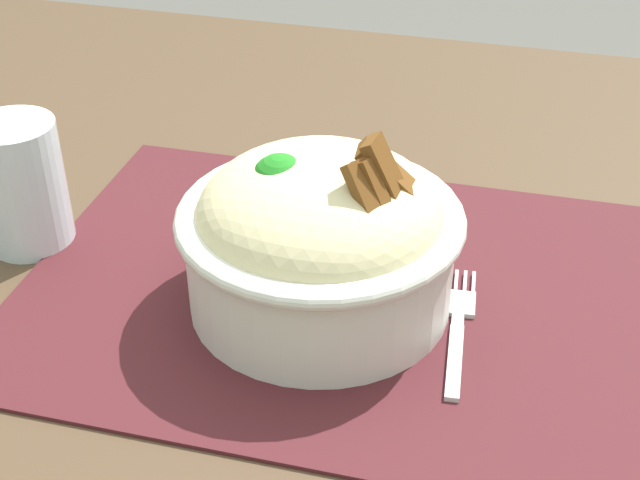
# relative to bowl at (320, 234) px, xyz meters

# --- Properties ---
(table) EXTENTS (1.14, 0.97, 0.73)m
(table) POSITION_rel_bowl_xyz_m (-0.01, 0.02, -0.12)
(table) COLOR #4C3826
(table) RESTS_ON ground_plane
(placemat) EXTENTS (0.48, 0.34, 0.00)m
(placemat) POSITION_rel_bowl_xyz_m (0.03, 0.02, -0.06)
(placemat) COLOR #47191E
(placemat) RESTS_ON table
(bowl) EXTENTS (0.21, 0.21, 0.13)m
(bowl) POSITION_rel_bowl_xyz_m (0.00, 0.00, 0.00)
(bowl) COLOR silver
(bowl) RESTS_ON placemat
(fork) EXTENTS (0.03, 0.13, 0.00)m
(fork) POSITION_rel_bowl_xyz_m (0.09, -0.00, -0.05)
(fork) COLOR silver
(fork) RESTS_ON placemat
(drinking_glass) EXTENTS (0.06, 0.06, 0.10)m
(drinking_glass) POSITION_rel_bowl_xyz_m (-0.23, 0.02, -0.02)
(drinking_glass) COLOR silver
(drinking_glass) RESTS_ON table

